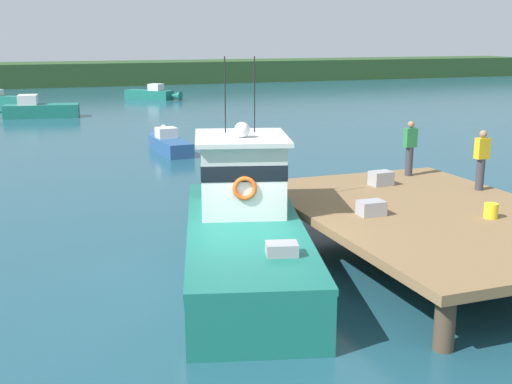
% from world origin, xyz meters
% --- Properties ---
extents(ground_plane, '(200.00, 200.00, 0.00)m').
position_xyz_m(ground_plane, '(0.00, 0.00, 0.00)').
color(ground_plane, '#1E4C5B').
extents(dock, '(6.00, 9.00, 1.20)m').
position_xyz_m(dock, '(4.80, 0.00, 1.07)').
color(dock, '#4C3D2D').
rests_on(dock, ground).
extents(main_fishing_boat, '(4.59, 9.93, 4.80)m').
position_xyz_m(main_fishing_boat, '(0.35, 1.02, 1.01)').
color(main_fishing_boat, '#196B5B').
rests_on(main_fishing_boat, ground).
extents(crate_single_by_cleat, '(0.61, 0.45, 0.34)m').
position_xyz_m(crate_single_by_cleat, '(3.20, 0.17, 1.37)').
color(crate_single_by_cleat, '#9E9EA3').
rests_on(crate_single_by_cleat, dock).
extents(crate_stack_mid_dock, '(0.63, 0.48, 0.40)m').
position_xyz_m(crate_stack_mid_dock, '(5.04, 2.80, 1.40)').
color(crate_stack_mid_dock, '#9E9EA3').
rests_on(crate_stack_mid_dock, dock).
extents(bait_bucket, '(0.32, 0.32, 0.34)m').
position_xyz_m(bait_bucket, '(5.65, -0.99, 1.37)').
color(bait_bucket, yellow).
rests_on(bait_bucket, dock).
extents(deckhand_by_the_boat, '(0.36, 0.22, 1.63)m').
position_xyz_m(deckhand_by_the_boat, '(6.49, 3.66, 2.06)').
color(deckhand_by_the_boat, '#383842').
rests_on(deckhand_by_the_boat, dock).
extents(deckhand_further_back, '(0.36, 0.22, 1.63)m').
position_xyz_m(deckhand_further_back, '(7.24, 1.39, 2.06)').
color(deckhand_further_back, '#383842').
rests_on(deckhand_further_back, dock).
extents(moored_boat_far_left, '(1.35, 4.38, 1.10)m').
position_xyz_m(moored_boat_far_left, '(2.20, 16.81, 0.38)').
color(moored_boat_far_left, '#285184').
rests_on(moored_boat_far_left, ground).
extents(moored_boat_near_channel, '(4.43, 4.23, 1.30)m').
position_xyz_m(moored_boat_near_channel, '(6.73, 42.62, 0.45)').
color(moored_boat_near_channel, '#196B5B').
rests_on(moored_boat_near_channel, ground).
extents(moored_boat_mid_harbor, '(6.01, 2.20, 1.50)m').
position_xyz_m(moored_boat_mid_harbor, '(-3.09, 32.64, 0.52)').
color(moored_boat_mid_harbor, '#196B5B').
rests_on(moored_boat_mid_harbor, ground).
extents(mooring_buoy_outer, '(0.46, 0.46, 0.46)m').
position_xyz_m(mooring_buoy_outer, '(4.72, 10.76, 0.23)').
color(mooring_buoy_outer, '#EA5B19').
rests_on(mooring_buoy_outer, ground).
extents(mooring_buoy_spare_mooring, '(0.33, 0.33, 0.33)m').
position_xyz_m(mooring_buoy_spare_mooring, '(3.52, 23.89, 0.16)').
color(mooring_buoy_spare_mooring, silver).
rests_on(mooring_buoy_spare_mooring, ground).
extents(far_shoreline, '(120.00, 8.00, 2.40)m').
position_xyz_m(far_shoreline, '(0.00, 62.00, 1.20)').
color(far_shoreline, '#284723').
rests_on(far_shoreline, ground).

